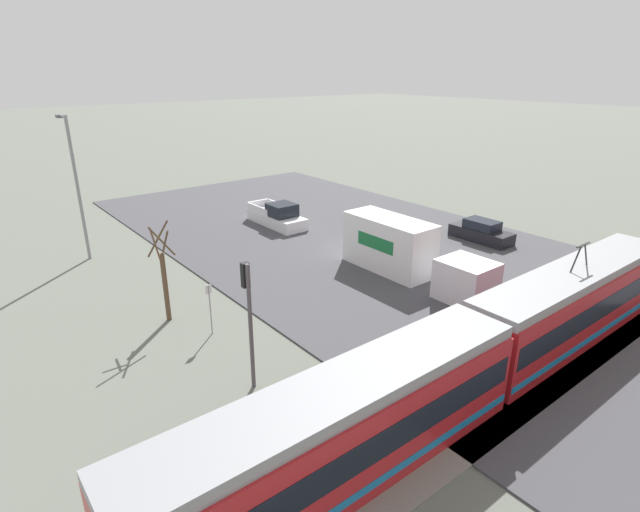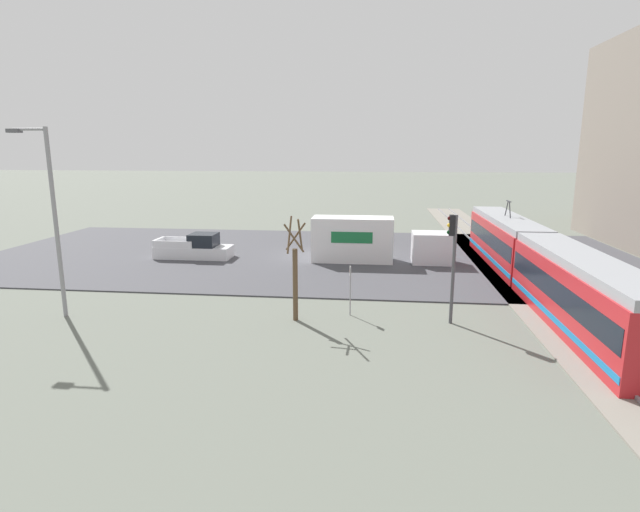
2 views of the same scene
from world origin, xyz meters
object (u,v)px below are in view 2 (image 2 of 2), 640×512
at_px(light_rail_tram, 535,261).
at_px(street_lamp_near_crossing, 51,212).
at_px(pickup_truck, 195,249).
at_px(traffic_light_pole, 452,254).
at_px(sedan_car_0, 361,233).
at_px(street_tree, 295,274).
at_px(box_truck, 371,241).
at_px(no_parking_sign, 350,286).

xyz_separation_m(light_rail_tram, street_lamp_near_crossing, (7.56, -24.53, 3.47)).
xyz_separation_m(pickup_truck, traffic_light_pole, (12.55, 17.00, 2.56)).
distance_m(sedan_car_0, street_tree, 22.46).
bearing_deg(box_truck, sedan_car_0, -173.55).
xyz_separation_m(box_truck, sedan_car_0, (-9.08, -1.03, -0.86)).
height_order(sedan_car_0, traffic_light_pole, traffic_light_pole).
relative_size(light_rail_tram, pickup_truck, 4.77).
distance_m(sedan_car_0, no_parking_sign, 21.25).
distance_m(box_truck, pickup_truck, 13.20).
bearing_deg(pickup_truck, traffic_light_pole, 53.56).
height_order(pickup_truck, no_parking_sign, no_parking_sign).
distance_m(light_rail_tram, sedan_car_0, 18.70).
distance_m(box_truck, no_parking_sign, 12.19).
distance_m(box_truck, street_lamp_near_crossing, 20.75).
bearing_deg(sedan_car_0, street_tree, -6.19).
relative_size(street_tree, no_parking_sign, 2.01).
distance_m(light_rail_tram, street_lamp_near_crossing, 25.90).
height_order(pickup_truck, street_tree, street_tree).
height_order(traffic_light_pole, street_tree, traffic_light_pole).
bearing_deg(street_lamp_near_crossing, traffic_light_pole, 93.30).
bearing_deg(no_parking_sign, light_rail_tram, 119.23).
bearing_deg(traffic_light_pole, pickup_truck, -126.44).
distance_m(sedan_car_0, traffic_light_pole, 22.57).
height_order(light_rail_tram, sedan_car_0, light_rail_tram).
xyz_separation_m(box_truck, no_parking_sign, (12.16, -0.89, -0.06)).
bearing_deg(pickup_truck, street_tree, 36.92).
distance_m(pickup_truck, traffic_light_pole, 21.28).
bearing_deg(light_rail_tram, box_truck, -123.53).
xyz_separation_m(box_truck, street_lamp_near_crossing, (13.89, -14.99, 3.61)).
distance_m(light_rail_tram, no_parking_sign, 11.95).
bearing_deg(sedan_car_0, pickup_truck, -52.47).
bearing_deg(street_lamp_near_crossing, sedan_car_0, 148.70).
distance_m(light_rail_tram, traffic_light_pole, 8.79).
distance_m(street_tree, no_parking_sign, 2.86).
relative_size(box_truck, traffic_light_pole, 1.94).
height_order(light_rail_tram, street_lamp_near_crossing, street_lamp_near_crossing).
bearing_deg(sedan_car_0, box_truck, 6.45).
xyz_separation_m(box_truck, street_tree, (13.20, -3.44, 0.71)).
relative_size(light_rail_tram, traffic_light_pole, 5.27).
bearing_deg(no_parking_sign, traffic_light_pole, 82.22).
distance_m(traffic_light_pole, street_tree, 7.36).
distance_m(box_truck, street_tree, 13.66).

